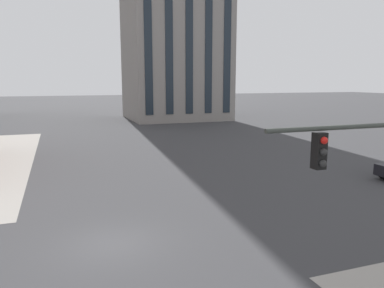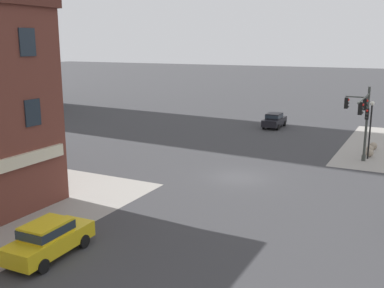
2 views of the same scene
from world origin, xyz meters
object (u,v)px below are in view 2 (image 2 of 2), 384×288
(bollard_sphere_curb_a, at_px, (370,153))
(bollard_sphere_curb_b, at_px, (370,149))
(traffic_signal_main, at_px, (363,115))
(bollard_sphere_curb_c, at_px, (373,146))
(street_lamp_corner_near, at_px, (371,123))
(car_main_northbound_far, at_px, (274,120))
(car_parked_curb, at_px, (49,238))

(bollard_sphere_curb_a, xyz_separation_m, bollard_sphere_curb_b, (1.59, 0.13, 0.00))
(traffic_signal_main, bearing_deg, bollard_sphere_curb_b, -4.47)
(bollard_sphere_curb_c, bearing_deg, street_lamp_corner_near, 179.24)
(bollard_sphere_curb_c, bearing_deg, car_main_northbound_far, 60.07)
(traffic_signal_main, bearing_deg, bollard_sphere_curb_c, -4.64)
(traffic_signal_main, relative_size, street_lamp_corner_near, 1.37)
(car_parked_curb, bearing_deg, bollard_sphere_curb_c, -20.27)
(street_lamp_corner_near, bearing_deg, car_parked_curb, 157.02)
(bollard_sphere_curb_a, relative_size, bollard_sphere_curb_c, 1.00)
(traffic_signal_main, distance_m, car_parked_curb, 25.90)
(bollard_sphere_curb_a, relative_size, car_main_northbound_far, 0.15)
(bollard_sphere_curb_a, height_order, bollard_sphere_curb_c, same)
(bollard_sphere_curb_b, bearing_deg, car_parked_curb, 158.98)
(bollard_sphere_curb_c, relative_size, car_main_northbound_far, 0.15)
(street_lamp_corner_near, bearing_deg, car_main_northbound_far, 47.21)
(bollard_sphere_curb_b, bearing_deg, street_lamp_corner_near, -177.99)
(bollard_sphere_curb_a, xyz_separation_m, car_parked_curb, (-26.49, 10.92, 0.58))
(bollard_sphere_curb_b, xyz_separation_m, car_parked_curb, (-28.08, 10.79, 0.58))
(street_lamp_corner_near, xyz_separation_m, car_main_northbound_far, (10.52, 11.36, -2.19))
(bollard_sphere_curb_b, relative_size, car_parked_curb, 0.15)
(car_main_northbound_far, height_order, car_parked_curb, same)
(bollard_sphere_curb_a, height_order, street_lamp_corner_near, street_lamp_corner_near)
(car_parked_curb, bearing_deg, bollard_sphere_curb_b, -21.02)
(bollard_sphere_curb_a, bearing_deg, traffic_signal_main, 170.67)
(bollard_sphere_curb_b, relative_size, car_main_northbound_far, 0.15)
(traffic_signal_main, xyz_separation_m, bollard_sphere_curb_a, (2.98, -0.49, -3.66))
(bollard_sphere_curb_c, height_order, car_parked_curb, car_parked_curb)
(traffic_signal_main, height_order, bollard_sphere_curb_a, traffic_signal_main)
(bollard_sphere_curb_c, distance_m, street_lamp_corner_near, 4.83)
(street_lamp_corner_near, bearing_deg, bollard_sphere_curb_a, -3.21)
(bollard_sphere_curb_a, distance_m, street_lamp_corner_near, 2.90)
(car_main_northbound_far, relative_size, car_parked_curb, 0.99)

